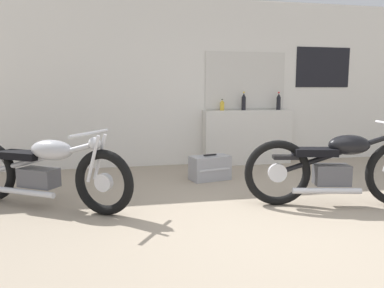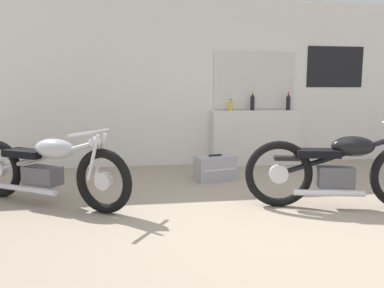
{
  "view_description": "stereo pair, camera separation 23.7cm",
  "coord_description": "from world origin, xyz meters",
  "px_view_note": "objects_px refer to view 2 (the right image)",
  "views": [
    {
      "loc": [
        -1.62,
        -3.01,
        1.29
      ],
      "look_at": [
        -0.79,
        0.94,
        0.7
      ],
      "focal_mm": 35.0,
      "sensor_mm": 36.0,
      "label": 1
    },
    {
      "loc": [
        -1.39,
        -3.05,
        1.29
      ],
      "look_at": [
        -0.79,
        0.94,
        0.7
      ],
      "focal_mm": 35.0,
      "sensor_mm": 36.0,
      "label": 2
    }
  ],
  "objects_px": {
    "bottle_leftmost": "(230,105)",
    "hard_case_silver": "(215,168)",
    "bottle_center": "(288,102)",
    "bottle_left_center": "(252,102)",
    "motorcycle_black": "(341,169)",
    "motorcycle_silver": "(47,168)"
  },
  "relations": [
    {
      "from": "bottle_leftmost",
      "to": "hard_case_silver",
      "type": "bearing_deg",
      "value": -114.81
    },
    {
      "from": "bottle_left_center",
      "to": "motorcycle_black",
      "type": "distance_m",
      "value": 2.61
    },
    {
      "from": "bottle_center",
      "to": "hard_case_silver",
      "type": "distance_m",
      "value": 2.02
    },
    {
      "from": "motorcycle_black",
      "to": "bottle_center",
      "type": "bearing_deg",
      "value": 80.45
    },
    {
      "from": "bottle_leftmost",
      "to": "bottle_center",
      "type": "bearing_deg",
      "value": -2.41
    },
    {
      "from": "bottle_leftmost",
      "to": "hard_case_silver",
      "type": "relative_size",
      "value": 0.32
    },
    {
      "from": "bottle_left_center",
      "to": "hard_case_silver",
      "type": "xyz_separation_m",
      "value": [
        -0.87,
        -1.05,
        -0.9
      ]
    },
    {
      "from": "hard_case_silver",
      "to": "bottle_left_center",
      "type": "bearing_deg",
      "value": 50.37
    },
    {
      "from": "bottle_center",
      "to": "motorcycle_silver",
      "type": "bearing_deg",
      "value": -152.75
    },
    {
      "from": "bottle_center",
      "to": "bottle_left_center",
      "type": "bearing_deg",
      "value": 175.74
    },
    {
      "from": "bottle_left_center",
      "to": "motorcycle_silver",
      "type": "height_order",
      "value": "bottle_left_center"
    },
    {
      "from": "bottle_leftmost",
      "to": "bottle_center",
      "type": "relative_size",
      "value": 0.62
    },
    {
      "from": "motorcycle_black",
      "to": "hard_case_silver",
      "type": "xyz_separation_m",
      "value": [
        -1.08,
        1.47,
        -0.26
      ]
    },
    {
      "from": "bottle_left_center",
      "to": "bottle_center",
      "type": "xyz_separation_m",
      "value": [
        0.63,
        -0.05,
        -0.0
      ]
    },
    {
      "from": "bottle_center",
      "to": "bottle_leftmost",
      "type": "bearing_deg",
      "value": 177.59
    },
    {
      "from": "bottle_leftmost",
      "to": "bottle_left_center",
      "type": "relative_size",
      "value": 0.61
    },
    {
      "from": "bottle_center",
      "to": "motorcycle_black",
      "type": "relative_size",
      "value": 0.15
    },
    {
      "from": "motorcycle_black",
      "to": "hard_case_silver",
      "type": "relative_size",
      "value": 3.35
    },
    {
      "from": "bottle_leftmost",
      "to": "bottle_center",
      "type": "xyz_separation_m",
      "value": [
        1.01,
        -0.04,
        0.05
      ]
    },
    {
      "from": "bottle_leftmost",
      "to": "bottle_left_center",
      "type": "distance_m",
      "value": 0.39
    },
    {
      "from": "motorcycle_silver",
      "to": "hard_case_silver",
      "type": "height_order",
      "value": "motorcycle_silver"
    },
    {
      "from": "motorcycle_silver",
      "to": "hard_case_silver",
      "type": "relative_size",
      "value": 3.15
    }
  ]
}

